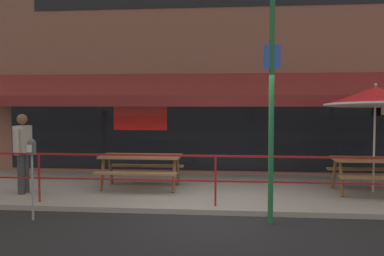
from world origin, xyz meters
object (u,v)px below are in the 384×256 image
(picnic_table_centre, at_px, (376,166))
(pedestrian_walking, at_px, (23,149))
(street_sign_pole, at_px, (271,105))
(patio_umbrella_centre, at_px, (375,97))
(parking_meter_near, at_px, (32,155))
(picnic_table_left, at_px, (141,162))

(picnic_table_centre, xyz_separation_m, pedestrian_walking, (-7.55, -0.70, 0.35))
(street_sign_pole, bearing_deg, patio_umbrella_centre, 44.71)
(parking_meter_near, bearing_deg, street_sign_pole, 2.29)
(picnic_table_left, height_order, pedestrian_walking, pedestrian_walking)
(picnic_table_centre, distance_m, pedestrian_walking, 7.59)
(picnic_table_centre, height_order, street_sign_pole, street_sign_pole)
(pedestrian_walking, xyz_separation_m, street_sign_pole, (5.13, -1.52, 0.94))
(patio_umbrella_centre, bearing_deg, picnic_table_left, -178.63)
(picnic_table_centre, bearing_deg, picnic_table_left, 179.43)
(picnic_table_left, distance_m, patio_umbrella_centre, 5.34)
(picnic_table_left, height_order, parking_meter_near, parking_meter_near)
(pedestrian_walking, bearing_deg, parking_meter_near, -58.47)
(picnic_table_left, xyz_separation_m, patio_umbrella_centre, (5.13, 0.12, 1.47))
(picnic_table_left, distance_m, parking_meter_near, 2.83)
(patio_umbrella_centre, height_order, parking_meter_near, patio_umbrella_centre)
(parking_meter_near, distance_m, street_sign_pole, 4.19)
(picnic_table_left, relative_size, patio_umbrella_centre, 0.76)
(picnic_table_left, xyz_separation_m, pedestrian_walking, (-2.41, -0.75, 0.35))
(patio_umbrella_centre, height_order, street_sign_pole, street_sign_pole)
(picnic_table_left, relative_size, pedestrian_walking, 1.05)
(pedestrian_walking, bearing_deg, picnic_table_left, 17.18)
(picnic_table_centre, bearing_deg, parking_meter_near, -159.92)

